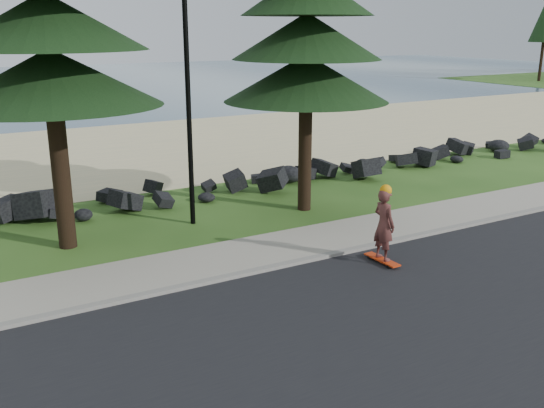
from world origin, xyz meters
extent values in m
plane|color=#274917|center=(0.00, 0.00, 0.00)|extent=(160.00, 160.00, 0.00)
cube|color=black|center=(0.00, -4.50, 0.01)|extent=(160.00, 7.00, 0.02)
cube|color=gray|center=(0.00, -0.90, 0.05)|extent=(160.00, 0.20, 0.10)
cube|color=#9E9384|center=(0.00, 0.20, 0.04)|extent=(160.00, 2.00, 0.08)
cube|color=beige|center=(0.00, 14.50, 0.01)|extent=(160.00, 15.00, 0.01)
cylinder|color=black|center=(3.50, 2.80, 6.00)|extent=(0.40, 0.40, 12.00)
cylinder|color=black|center=(0.00, 3.20, 4.00)|extent=(0.14, 0.14, 8.00)
cube|color=red|center=(2.71, -1.85, 0.10)|extent=(0.29, 1.04, 0.03)
imported|color=#552A27|center=(2.71, -1.85, 0.97)|extent=(0.43, 0.64, 1.71)
sphere|color=orange|center=(2.71, -1.85, 1.80)|extent=(0.27, 0.27, 0.27)
camera|label=1|loc=(-6.15, -12.17, 5.40)|focal=40.00mm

